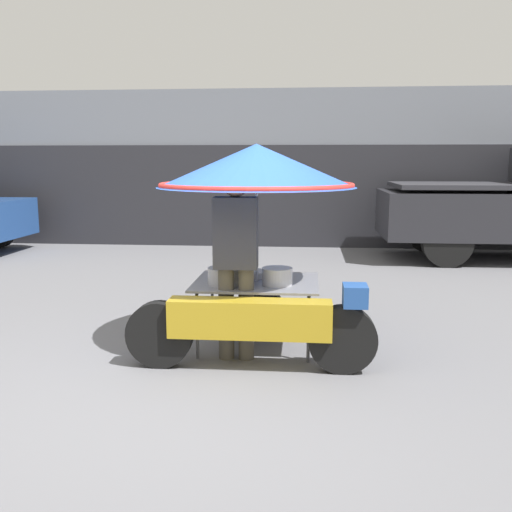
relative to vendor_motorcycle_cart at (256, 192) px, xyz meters
The scene contains 4 objects.
ground_plane 1.94m from the vendor_motorcycle_cart, 115.27° to the right, with size 36.00×36.00×0.00m, color slate.
shopfront_building 7.55m from the vendor_motorcycle_cart, 94.01° to the left, with size 28.00×2.06×3.20m.
vendor_motorcycle_cart is the anchor object (origin of this frame).
vendor_person 0.64m from the vendor_motorcycle_cart, 116.73° to the right, with size 0.38×0.23×1.68m.
Camera 1 is at (1.00, -4.09, 1.77)m, focal length 40.00 mm.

